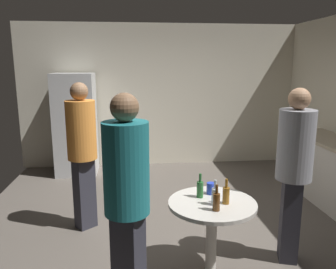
{
  "coord_description": "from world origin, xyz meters",
  "views": [
    {
      "loc": [
        -0.55,
        -3.83,
        1.95
      ],
      "look_at": [
        -0.12,
        0.24,
        1.09
      ],
      "focal_mm": 35.83,
      "sensor_mm": 36.0,
      "label": 1
    }
  ],
  "objects_px": {
    "foreground_table": "(212,213)",
    "person_in_teal_shirt": "(127,191)",
    "beer_bottle_clear": "(215,196)",
    "plastic_cup_blue": "(211,188)",
    "refrigerator": "(76,124)",
    "beer_bottle_green": "(200,189)",
    "person_in_orange_shirt": "(82,145)",
    "person_in_gray_shirt": "(294,163)",
    "beer_bottle_amber": "(226,195)",
    "beer_bottle_brown": "(216,201)"
  },
  "relations": [
    {
      "from": "refrigerator",
      "to": "beer_bottle_amber",
      "type": "xyz_separation_m",
      "value": [
        1.82,
        -3.3,
        -0.08
      ]
    },
    {
      "from": "person_in_teal_shirt",
      "to": "person_in_gray_shirt",
      "type": "xyz_separation_m",
      "value": [
        1.59,
        0.6,
        -0.01
      ]
    },
    {
      "from": "beer_bottle_green",
      "to": "refrigerator",
      "type": "bearing_deg",
      "value": 117.38
    },
    {
      "from": "foreground_table",
      "to": "person_in_teal_shirt",
      "type": "distance_m",
      "value": 0.96
    },
    {
      "from": "beer_bottle_brown",
      "to": "person_in_orange_shirt",
      "type": "distance_m",
      "value": 1.83
    },
    {
      "from": "beer_bottle_amber",
      "to": "beer_bottle_brown",
      "type": "xyz_separation_m",
      "value": [
        -0.12,
        -0.13,
        0.0
      ]
    },
    {
      "from": "beer_bottle_amber",
      "to": "person_in_teal_shirt",
      "type": "relative_size",
      "value": 0.13
    },
    {
      "from": "beer_bottle_amber",
      "to": "refrigerator",
      "type": "bearing_deg",
      "value": 118.92
    },
    {
      "from": "person_in_gray_shirt",
      "to": "refrigerator",
      "type": "bearing_deg",
      "value": -32.72
    },
    {
      "from": "person_in_gray_shirt",
      "to": "person_in_teal_shirt",
      "type": "bearing_deg",
      "value": 38.25
    },
    {
      "from": "person_in_orange_shirt",
      "to": "beer_bottle_green",
      "type": "bearing_deg",
      "value": 11.44
    },
    {
      "from": "beer_bottle_brown",
      "to": "plastic_cup_blue",
      "type": "height_order",
      "value": "beer_bottle_brown"
    },
    {
      "from": "beer_bottle_green",
      "to": "person_in_gray_shirt",
      "type": "height_order",
      "value": "person_in_gray_shirt"
    },
    {
      "from": "beer_bottle_clear",
      "to": "person_in_teal_shirt",
      "type": "height_order",
      "value": "person_in_teal_shirt"
    },
    {
      "from": "person_in_orange_shirt",
      "to": "person_in_gray_shirt",
      "type": "relative_size",
      "value": 1.01
    },
    {
      "from": "foreground_table",
      "to": "person_in_orange_shirt",
      "type": "bearing_deg",
      "value": 139.5
    },
    {
      "from": "person_in_teal_shirt",
      "to": "beer_bottle_green",
      "type": "bearing_deg",
      "value": -16.45
    },
    {
      "from": "refrigerator",
      "to": "beer_bottle_green",
      "type": "bearing_deg",
      "value": -62.62
    },
    {
      "from": "plastic_cup_blue",
      "to": "person_in_orange_shirt",
      "type": "height_order",
      "value": "person_in_orange_shirt"
    },
    {
      "from": "beer_bottle_amber",
      "to": "person_in_orange_shirt",
      "type": "xyz_separation_m",
      "value": [
        -1.4,
        1.15,
        0.21
      ]
    },
    {
      "from": "beer_bottle_amber",
      "to": "person_in_teal_shirt",
      "type": "height_order",
      "value": "person_in_teal_shirt"
    },
    {
      "from": "foreground_table",
      "to": "plastic_cup_blue",
      "type": "height_order",
      "value": "plastic_cup_blue"
    },
    {
      "from": "plastic_cup_blue",
      "to": "person_in_orange_shirt",
      "type": "bearing_deg",
      "value": 145.36
    },
    {
      "from": "foreground_table",
      "to": "beer_bottle_green",
      "type": "height_order",
      "value": "beer_bottle_green"
    },
    {
      "from": "beer_bottle_amber",
      "to": "person_in_gray_shirt",
      "type": "height_order",
      "value": "person_in_gray_shirt"
    },
    {
      "from": "beer_bottle_brown",
      "to": "person_in_teal_shirt",
      "type": "height_order",
      "value": "person_in_teal_shirt"
    },
    {
      "from": "refrigerator",
      "to": "person_in_orange_shirt",
      "type": "distance_m",
      "value": 2.19
    },
    {
      "from": "beer_bottle_green",
      "to": "person_in_gray_shirt",
      "type": "bearing_deg",
      "value": 3.29
    },
    {
      "from": "refrigerator",
      "to": "beer_bottle_amber",
      "type": "bearing_deg",
      "value": -61.08
    },
    {
      "from": "foreground_table",
      "to": "beer_bottle_green",
      "type": "distance_m",
      "value": 0.24
    },
    {
      "from": "refrigerator",
      "to": "plastic_cup_blue",
      "type": "relative_size",
      "value": 16.36
    },
    {
      "from": "plastic_cup_blue",
      "to": "beer_bottle_clear",
      "type": "bearing_deg",
      "value": -95.12
    },
    {
      "from": "foreground_table",
      "to": "person_in_teal_shirt",
      "type": "xyz_separation_m",
      "value": [
        -0.75,
        -0.43,
        0.4
      ]
    },
    {
      "from": "refrigerator",
      "to": "foreground_table",
      "type": "height_order",
      "value": "refrigerator"
    },
    {
      "from": "beer_bottle_clear",
      "to": "person_in_gray_shirt",
      "type": "bearing_deg",
      "value": 15.88
    },
    {
      "from": "refrigerator",
      "to": "plastic_cup_blue",
      "type": "height_order",
      "value": "refrigerator"
    },
    {
      "from": "refrigerator",
      "to": "foreground_table",
      "type": "distance_m",
      "value": 3.69
    },
    {
      "from": "foreground_table",
      "to": "refrigerator",
      "type": "bearing_deg",
      "value": 117.77
    },
    {
      "from": "person_in_teal_shirt",
      "to": "person_in_orange_shirt",
      "type": "distance_m",
      "value": 1.62
    },
    {
      "from": "beer_bottle_green",
      "to": "beer_bottle_clear",
      "type": "relative_size",
      "value": 1.0
    },
    {
      "from": "beer_bottle_amber",
      "to": "beer_bottle_brown",
      "type": "relative_size",
      "value": 1.0
    },
    {
      "from": "refrigerator",
      "to": "beer_bottle_green",
      "type": "distance_m",
      "value": 3.53
    },
    {
      "from": "plastic_cup_blue",
      "to": "person_in_teal_shirt",
      "type": "distance_m",
      "value": 1.03
    },
    {
      "from": "refrigerator",
      "to": "person_in_orange_shirt",
      "type": "relative_size",
      "value": 1.03
    },
    {
      "from": "plastic_cup_blue",
      "to": "person_in_gray_shirt",
      "type": "xyz_separation_m",
      "value": [
        0.81,
        -0.02,
        0.23
      ]
    },
    {
      "from": "plastic_cup_blue",
      "to": "person_in_gray_shirt",
      "type": "relative_size",
      "value": 0.06
    },
    {
      "from": "person_in_gray_shirt",
      "to": "foreground_table",
      "type": "bearing_deg",
      "value": 29.25
    },
    {
      "from": "beer_bottle_clear",
      "to": "plastic_cup_blue",
      "type": "distance_m",
      "value": 0.26
    },
    {
      "from": "beer_bottle_brown",
      "to": "person_in_teal_shirt",
      "type": "relative_size",
      "value": 0.13
    },
    {
      "from": "beer_bottle_clear",
      "to": "refrigerator",
      "type": "bearing_deg",
      "value": 117.4
    }
  ]
}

